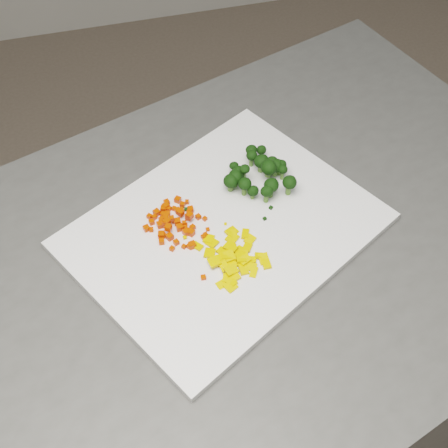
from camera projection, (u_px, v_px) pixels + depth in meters
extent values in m
plane|color=#716050|center=(317.00, 421.00, 1.71)|extent=(4.00, 4.00, 0.00)
cube|color=#444441|center=(247.00, 367.00, 1.32)|extent=(1.23, 1.03, 0.90)
cube|color=silver|center=(224.00, 230.00, 0.97)|extent=(0.56, 0.52, 0.01)
cube|color=red|center=(187.00, 232.00, 0.96)|extent=(0.01, 0.01, 0.01)
cube|color=red|center=(177.00, 222.00, 0.97)|extent=(0.01, 0.01, 0.01)
cube|color=red|center=(203.00, 237.00, 0.95)|extent=(0.01, 0.01, 0.01)
cube|color=red|center=(161.00, 222.00, 0.97)|extent=(0.01, 0.01, 0.01)
cube|color=red|center=(166.00, 206.00, 0.99)|extent=(0.01, 0.01, 0.01)
cube|color=red|center=(178.00, 200.00, 1.00)|extent=(0.01, 0.01, 0.01)
cube|color=red|center=(190.00, 232.00, 0.96)|extent=(0.01, 0.01, 0.01)
cube|color=red|center=(186.00, 232.00, 0.96)|extent=(0.01, 0.01, 0.01)
cube|color=red|center=(180.00, 212.00, 0.98)|extent=(0.01, 0.01, 0.01)
cube|color=red|center=(170.00, 237.00, 0.95)|extent=(0.01, 0.01, 0.01)
cube|color=red|center=(161.00, 235.00, 0.95)|extent=(0.01, 0.01, 0.01)
cube|color=red|center=(146.00, 228.00, 0.96)|extent=(0.01, 0.01, 0.01)
cube|color=red|center=(177.00, 210.00, 0.99)|extent=(0.01, 0.01, 0.01)
cube|color=red|center=(190.00, 216.00, 0.97)|extent=(0.01, 0.01, 0.01)
cube|color=red|center=(192.00, 245.00, 0.94)|extent=(0.01, 0.01, 0.01)
cube|color=red|center=(198.00, 217.00, 0.98)|extent=(0.01, 0.01, 0.01)
cube|color=red|center=(205.00, 219.00, 0.98)|extent=(0.01, 0.01, 0.01)
cube|color=red|center=(191.00, 231.00, 0.96)|extent=(0.01, 0.01, 0.01)
cube|color=red|center=(154.00, 217.00, 0.98)|extent=(0.01, 0.01, 0.01)
cube|color=red|center=(183.00, 205.00, 0.99)|extent=(0.01, 0.01, 0.01)
cube|color=red|center=(168.00, 214.00, 0.98)|extent=(0.01, 0.01, 0.01)
cube|color=red|center=(152.00, 222.00, 0.97)|extent=(0.01, 0.01, 0.01)
cube|color=red|center=(189.00, 212.00, 0.98)|extent=(0.01, 0.01, 0.01)
cube|color=red|center=(174.00, 209.00, 0.99)|extent=(0.01, 0.01, 0.01)
cube|color=red|center=(164.00, 235.00, 0.96)|extent=(0.01, 0.01, 0.01)
cube|color=red|center=(157.00, 212.00, 0.98)|extent=(0.01, 0.01, 0.01)
cube|color=red|center=(162.00, 219.00, 0.97)|extent=(0.01, 0.01, 0.01)
cube|color=red|center=(175.00, 221.00, 0.97)|extent=(0.01, 0.01, 0.01)
cube|color=red|center=(163.00, 209.00, 0.99)|extent=(0.01, 0.01, 0.01)
cube|color=red|center=(167.00, 202.00, 1.00)|extent=(0.01, 0.01, 0.01)
cube|color=red|center=(165.00, 215.00, 0.98)|extent=(0.01, 0.01, 0.01)
cube|color=red|center=(163.00, 214.00, 0.98)|extent=(0.01, 0.01, 0.01)
cube|color=red|center=(187.00, 202.00, 1.00)|extent=(0.01, 0.01, 0.01)
cube|color=red|center=(166.00, 209.00, 0.99)|extent=(0.01, 0.01, 0.01)
cube|color=red|center=(193.00, 227.00, 0.97)|extent=(0.01, 0.01, 0.01)
cube|color=red|center=(176.00, 242.00, 0.95)|extent=(0.01, 0.01, 0.01)
cube|color=red|center=(167.00, 222.00, 0.96)|extent=(0.01, 0.01, 0.01)
cube|color=red|center=(184.00, 223.00, 0.96)|extent=(0.01, 0.01, 0.01)
cube|color=red|center=(169.00, 209.00, 0.99)|extent=(0.01, 0.01, 0.01)
cube|color=red|center=(166.00, 223.00, 0.96)|extent=(0.01, 0.01, 0.01)
cube|color=red|center=(181.00, 210.00, 0.99)|extent=(0.01, 0.01, 0.01)
cube|color=red|center=(151.00, 230.00, 0.96)|extent=(0.01, 0.01, 0.01)
cube|color=red|center=(190.00, 246.00, 0.94)|extent=(0.01, 0.01, 0.01)
cube|color=red|center=(185.00, 226.00, 0.97)|extent=(0.01, 0.01, 0.01)
cube|color=red|center=(188.00, 217.00, 0.98)|extent=(0.01, 0.01, 0.01)
cube|color=red|center=(205.00, 235.00, 0.96)|extent=(0.01, 0.01, 0.01)
cube|color=red|center=(184.00, 247.00, 0.94)|extent=(0.01, 0.01, 0.01)
cube|color=red|center=(160.00, 225.00, 0.97)|extent=(0.01, 0.01, 0.01)
cube|color=red|center=(168.00, 227.00, 0.95)|extent=(0.01, 0.01, 0.01)
cube|color=red|center=(180.00, 228.00, 0.96)|extent=(0.01, 0.01, 0.01)
cube|color=red|center=(172.00, 249.00, 0.94)|extent=(0.01, 0.01, 0.01)
cube|color=red|center=(191.00, 233.00, 0.96)|extent=(0.01, 0.01, 0.01)
cube|color=red|center=(162.00, 242.00, 0.95)|extent=(0.01, 0.01, 0.01)
cube|color=red|center=(166.00, 218.00, 0.97)|extent=(0.01, 0.01, 0.01)
cube|color=red|center=(191.00, 209.00, 0.99)|extent=(0.01, 0.01, 0.01)
cube|color=red|center=(181.00, 213.00, 0.97)|extent=(0.01, 0.01, 0.01)
cube|color=red|center=(172.00, 219.00, 0.97)|extent=(0.01, 0.01, 0.01)
cube|color=red|center=(164.00, 214.00, 0.98)|extent=(0.01, 0.01, 0.01)
cube|color=red|center=(149.00, 216.00, 0.98)|extent=(0.01, 0.01, 0.01)
cube|color=#E1A70B|center=(219.00, 262.00, 0.93)|extent=(0.02, 0.02, 0.01)
cube|color=#E1A70B|center=(233.00, 234.00, 0.96)|extent=(0.01, 0.01, 0.01)
cube|color=#E1A70B|center=(231.00, 270.00, 0.91)|extent=(0.02, 0.02, 0.01)
cube|color=#E1A70B|center=(251.00, 267.00, 0.92)|extent=(0.02, 0.02, 0.01)
cube|color=#E1A70B|center=(234.00, 277.00, 0.91)|extent=(0.02, 0.02, 0.01)
cube|color=#E1A70B|center=(233.00, 248.00, 0.94)|extent=(0.02, 0.02, 0.01)
cube|color=#E1A70B|center=(232.00, 257.00, 0.93)|extent=(0.02, 0.01, 0.01)
cube|color=#E1A70B|center=(250.00, 240.00, 0.95)|extent=(0.02, 0.02, 0.01)
cube|color=#E1A70B|center=(240.00, 252.00, 0.94)|extent=(0.03, 0.03, 0.01)
cube|color=#E1A70B|center=(245.00, 259.00, 0.92)|extent=(0.02, 0.02, 0.01)
cube|color=#E1A70B|center=(197.00, 246.00, 0.94)|extent=(0.02, 0.02, 0.01)
cube|color=#E1A70B|center=(247.00, 247.00, 0.94)|extent=(0.02, 0.02, 0.01)
cube|color=#E1A70B|center=(244.00, 254.00, 0.94)|extent=(0.02, 0.02, 0.01)
cube|color=#E1A70B|center=(223.00, 256.00, 0.93)|extent=(0.02, 0.02, 0.01)
cube|color=#E1A70B|center=(264.00, 259.00, 0.93)|extent=(0.02, 0.02, 0.01)
cube|color=#E1A70B|center=(229.00, 256.00, 0.93)|extent=(0.02, 0.02, 0.01)
cube|color=#E1A70B|center=(227.00, 255.00, 0.93)|extent=(0.02, 0.02, 0.01)
cube|color=#E1A70B|center=(254.00, 272.00, 0.92)|extent=(0.02, 0.02, 0.01)
cube|color=#E1A70B|center=(229.00, 246.00, 0.94)|extent=(0.02, 0.02, 0.01)
cube|color=#E1A70B|center=(224.00, 266.00, 0.92)|extent=(0.01, 0.02, 0.01)
cube|color=#E1A70B|center=(212.00, 243.00, 0.95)|extent=(0.02, 0.02, 0.01)
cube|color=#E1A70B|center=(232.00, 238.00, 0.95)|extent=(0.02, 0.02, 0.00)
cube|color=#E1A70B|center=(228.00, 279.00, 0.91)|extent=(0.02, 0.02, 0.01)
cube|color=#E1A70B|center=(245.00, 234.00, 0.96)|extent=(0.02, 0.02, 0.01)
cube|color=#E1A70B|center=(223.00, 252.00, 0.94)|extent=(0.02, 0.02, 0.01)
cube|color=#E1A70B|center=(231.00, 259.00, 0.93)|extent=(0.02, 0.02, 0.01)
cube|color=#E1A70B|center=(241.00, 258.00, 0.92)|extent=(0.02, 0.02, 0.01)
cube|color=#E1A70B|center=(232.00, 232.00, 0.96)|extent=(0.02, 0.02, 0.01)
cube|color=#E1A70B|center=(230.00, 259.00, 0.93)|extent=(0.01, 0.01, 0.01)
cube|color=#E1A70B|center=(250.00, 260.00, 0.93)|extent=(0.02, 0.02, 0.01)
cube|color=#E1A70B|center=(243.00, 269.00, 0.92)|extent=(0.01, 0.02, 0.01)
cube|color=#E1A70B|center=(231.00, 282.00, 0.90)|extent=(0.02, 0.02, 0.01)
cube|color=#E1A70B|center=(210.00, 253.00, 0.94)|extent=(0.02, 0.02, 0.01)
cube|color=#E1A70B|center=(261.00, 256.00, 0.93)|extent=(0.02, 0.02, 0.01)
cube|color=#E1A70B|center=(230.00, 264.00, 0.92)|extent=(0.02, 0.02, 0.01)
cube|color=#E1A70B|center=(221.00, 285.00, 0.90)|extent=(0.02, 0.02, 0.01)
cube|color=#E1A70B|center=(209.00, 239.00, 0.95)|extent=(0.02, 0.02, 0.01)
cube|color=#E1A70B|center=(231.00, 286.00, 0.90)|extent=(0.02, 0.02, 0.01)
cube|color=#E1A70B|center=(266.00, 264.00, 0.92)|extent=(0.01, 0.02, 0.01)
cube|color=#E1A70B|center=(214.00, 262.00, 0.92)|extent=(0.02, 0.02, 0.01)
cube|color=#E1A70B|center=(225.00, 224.00, 0.97)|extent=(0.01, 0.01, 0.00)
cube|color=red|center=(208.00, 229.00, 0.96)|extent=(0.01, 0.01, 0.00)
cube|color=#E1A70B|center=(185.00, 237.00, 0.96)|extent=(0.01, 0.01, 0.00)
cube|color=red|center=(203.00, 277.00, 0.91)|extent=(0.01, 0.01, 0.01)
cube|color=black|center=(186.00, 209.00, 0.99)|extent=(0.01, 0.01, 0.00)
cube|color=black|center=(271.00, 208.00, 0.99)|extent=(0.01, 0.01, 0.00)
cube|color=red|center=(236.00, 180.00, 1.03)|extent=(0.01, 0.01, 0.00)
cube|color=black|center=(233.00, 248.00, 0.94)|extent=(0.01, 0.01, 0.00)
cube|color=black|center=(265.00, 219.00, 0.98)|extent=(0.01, 0.01, 0.00)
cube|color=#E1A70B|center=(239.00, 177.00, 1.03)|extent=(0.01, 0.01, 0.00)
cube|color=#E1A70B|center=(222.00, 266.00, 0.92)|extent=(0.01, 0.01, 0.01)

